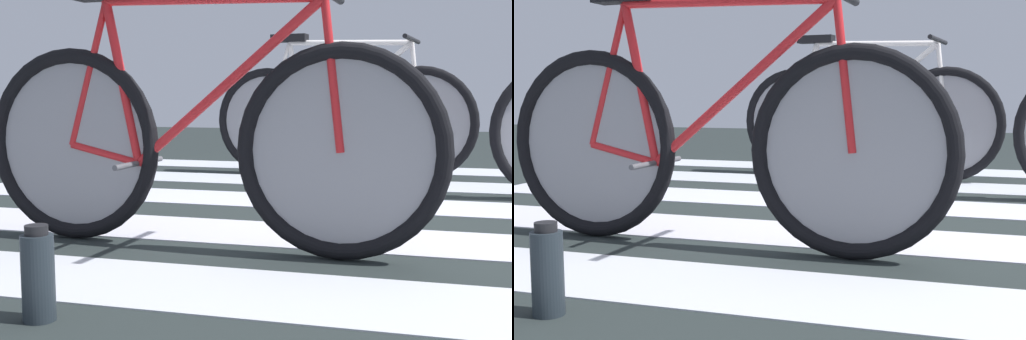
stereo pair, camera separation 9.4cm
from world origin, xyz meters
TOP-DOWN VIEW (x-y plane):
  - ground at (0.00, 0.00)m, footprint 18.00×14.00m
  - crosswalk_markings at (0.08, -0.26)m, footprint 5.31×5.02m
  - bicycle_1_of_3 at (-0.81, -0.56)m, footprint 1.74×0.52m
  - bicycle_3_of_3 at (-0.61, 1.56)m, footprint 1.73×0.52m
  - water_bottle at (-0.92, -1.37)m, footprint 0.08×0.08m

SIDE VIEW (x-z plane):
  - ground at x=0.00m, z-range 0.00..0.02m
  - crosswalk_markings at x=0.08m, z-range 0.02..0.02m
  - water_bottle at x=-0.92m, z-range 0.01..0.25m
  - bicycle_1_of_3 at x=-0.81m, z-range -0.06..0.87m
  - bicycle_3_of_3 at x=-0.61m, z-range -0.06..0.87m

